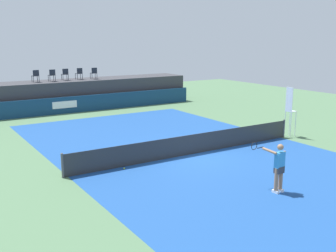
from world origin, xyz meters
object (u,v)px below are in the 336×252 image
at_px(net_post_far, 284,128).
at_px(tennis_player, 278,166).
at_px(spectator_chair_center, 65,74).
at_px(net_post_near, 63,166).
at_px(spectator_chair_far_right, 94,73).
at_px(umpire_chair, 290,108).
at_px(spectator_chair_right, 79,73).
at_px(spectator_chair_left, 52,75).
at_px(spectator_chair_far_left, 36,75).
at_px(tennis_ball, 124,168).

distance_m(net_post_far, tennis_player, 8.50).
bearing_deg(spectator_chair_center, net_post_near, -109.12).
bearing_deg(spectator_chair_far_right, umpire_chair, -70.93).
xyz_separation_m(spectator_chair_center, spectator_chair_right, (1.13, 0.05, 0.00)).
bearing_deg(tennis_player, spectator_chair_far_right, 85.63).
bearing_deg(spectator_chair_left, spectator_chair_right, 8.20).
xyz_separation_m(spectator_chair_left, spectator_chair_right, (2.21, 0.32, 0.00)).
bearing_deg(spectator_chair_far_right, net_post_far, -72.20).
bearing_deg(spectator_chair_right, spectator_chair_left, -171.80).
relative_size(spectator_chair_left, net_post_near, 0.89).
relative_size(spectator_chair_far_right, tennis_player, 0.50).
height_order(spectator_chair_far_left, spectator_chair_right, same).
xyz_separation_m(spectator_chair_center, net_post_far, (7.09, -15.32, -2.19)).
bearing_deg(net_post_far, spectator_chair_far_left, 121.55).
relative_size(spectator_chair_left, tennis_player, 0.50).
height_order(umpire_chair, tennis_player, umpire_chair).
xyz_separation_m(spectator_chair_far_left, spectator_chair_center, (2.24, 0.13, 0.00)).
height_order(net_post_far, tennis_player, tennis_player).
bearing_deg(net_post_near, spectator_chair_far_right, 63.46).
relative_size(umpire_chair, net_post_near, 2.76).
xyz_separation_m(spectator_chair_left, spectator_chair_center, (1.08, 0.27, 0.00)).
relative_size(spectator_chair_far_left, spectator_chair_right, 1.00).
height_order(spectator_chair_left, umpire_chair, spectator_chair_left).
height_order(spectator_chair_center, spectator_chair_far_right, same).
xyz_separation_m(spectator_chair_right, tennis_ball, (-3.94, -15.70, -2.66)).
xyz_separation_m(umpire_chair, tennis_ball, (-10.27, -0.32, -1.55)).
relative_size(spectator_chair_far_left, tennis_ball, 13.06).
relative_size(spectator_chair_center, tennis_ball, 13.06).
height_order(spectator_chair_center, spectator_chair_right, same).
height_order(spectator_chair_far_left, spectator_chair_center, same).
relative_size(spectator_chair_far_right, umpire_chair, 0.32).
xyz_separation_m(spectator_chair_left, tennis_ball, (-1.73, -15.38, -2.66)).
bearing_deg(spectator_chair_left, net_post_near, -105.69).
xyz_separation_m(spectator_chair_left, spectator_chair_far_right, (3.32, 0.06, 0.00)).
bearing_deg(umpire_chair, spectator_chair_far_left, 122.55).
bearing_deg(spectator_chair_far_left, spectator_chair_left, -6.76).
bearing_deg(spectator_chair_far_left, tennis_ball, -92.12).
height_order(spectator_chair_far_left, spectator_chair_far_right, same).
relative_size(tennis_player, tennis_ball, 26.03).
relative_size(spectator_chair_right, net_post_near, 0.89).
distance_m(umpire_chair, tennis_player, 8.79).
distance_m(spectator_chair_left, net_post_far, 17.27).
bearing_deg(spectator_chair_far_right, net_post_near, -116.54).
distance_m(tennis_player, tennis_ball, 6.32).
distance_m(spectator_chair_center, tennis_player, 20.94).
xyz_separation_m(umpire_chair, net_post_near, (-12.77, 0.01, -1.09)).
distance_m(spectator_chair_far_left, tennis_player, 21.00).
xyz_separation_m(spectator_chair_right, spectator_chair_far_right, (1.11, -0.26, 0.00)).
bearing_deg(spectator_chair_far_right, spectator_chair_far_left, 178.97).
bearing_deg(tennis_ball, spectator_chair_right, 75.91).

